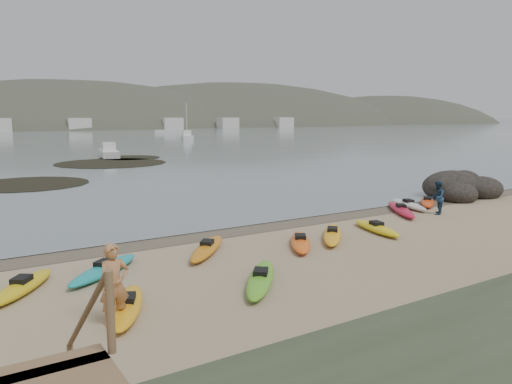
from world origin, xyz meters
TOP-DOWN VIEW (x-y plane):
  - ground at (0.00, 0.00)m, footprint 600.00×600.00m
  - wet_sand at (0.00, -0.30)m, footprint 60.00×60.00m
  - kayaks at (-0.00, -3.44)m, footprint 23.34×9.28m
  - person_west at (-8.54, -7.27)m, footprint 0.72×0.48m
  - person_east at (8.90, -2.74)m, footprint 1.03×0.98m
  - rock_cluster at (14.80, 0.11)m, footprint 5.45×4.03m
  - kelp_mats at (0.88, 29.57)m, footprint 20.94×25.28m
  - moored_boats at (1.22, 75.70)m, footprint 91.42×73.92m
  - far_hills at (39.38, 193.97)m, footprint 550.00×135.00m
  - far_town at (6.00, 145.00)m, footprint 199.00×5.00m

SIDE VIEW (x-z plane):
  - far_hills at x=39.38m, z-range -55.93..24.07m
  - ground at x=0.00m, z-range 0.00..0.00m
  - wet_sand at x=0.00m, z-range 0.00..0.00m
  - kelp_mats at x=0.88m, z-range 0.01..0.05m
  - kayaks at x=0.00m, z-range 0.00..0.34m
  - rock_cluster at x=14.80m, z-range -0.70..1.22m
  - moored_boats at x=1.22m, z-range -0.05..1.07m
  - person_east at x=8.90m, z-range 0.00..1.68m
  - person_west at x=-8.54m, z-range 0.00..1.95m
  - far_town at x=6.00m, z-range 0.00..4.00m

